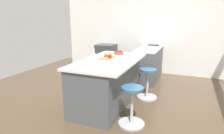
{
  "coord_description": "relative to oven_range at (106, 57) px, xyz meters",
  "views": [
    {
      "loc": [
        3.41,
        1.27,
        1.74
      ],
      "look_at": [
        -0.02,
        -0.12,
        0.8
      ],
      "focal_mm": 31.0,
      "sensor_mm": 36.0,
      "label": 1
    }
  ],
  "objects": [
    {
      "name": "cutting_board",
      "position": [
        2.36,
        1.07,
        0.51
      ],
      "size": [
        0.36,
        0.24,
        0.02
      ],
      "primitive_type": "cube",
      "color": "olive",
      "rests_on": "kitchen_island"
    },
    {
      "name": "apple_green",
      "position": [
        2.28,
        1.0,
        0.56
      ],
      "size": [
        0.08,
        0.08,
        0.08
      ],
      "primitive_type": "sphere",
      "color": "#609E2D",
      "rests_on": "cutting_board"
    },
    {
      "name": "interior_partition_left",
      "position": [
        -0.35,
        1.34,
        1.01
      ],
      "size": [
        0.12,
        5.79,
        2.89
      ],
      "color": "silver",
      "rests_on": "ground_plane"
    },
    {
      "name": "oven_range",
      "position": [
        0.0,
        0.0,
        0.0
      ],
      "size": [
        0.6,
        0.61,
        0.87
      ],
      "color": "#38383D",
      "rests_on": "ground_plane"
    },
    {
      "name": "kitchen_island",
      "position": [
        2.47,
        1.12,
        0.04
      ],
      "size": [
        1.92,
        1.04,
        0.94
      ],
      "color": "#4C5156",
      "rests_on": "ground_plane"
    },
    {
      "name": "fruit_bowl",
      "position": [
        1.84,
        1.13,
        0.54
      ],
      "size": [
        0.21,
        0.21,
        0.07
      ],
      "color": "#993833",
      "rests_on": "kitchen_island"
    },
    {
      "name": "stool_middle",
      "position": [
        3.07,
        1.81,
        -0.12
      ],
      "size": [
        0.44,
        0.44,
        0.67
      ],
      "color": "#B7B7BC",
      "rests_on": "ground_plane"
    },
    {
      "name": "apple_red",
      "position": [
        2.37,
        1.13,
        0.56
      ],
      "size": [
        0.08,
        0.08,
        0.08
      ],
      "primitive_type": "sphere",
      "color": "red",
      "rests_on": "cutting_board"
    },
    {
      "name": "sink_cabinet",
      "position": [
        -0.0,
        1.53,
        0.02
      ],
      "size": [
        2.37,
        0.6,
        1.18
      ],
      "color": "#4C5156",
      "rests_on": "ground_plane"
    },
    {
      "name": "water_bottle",
      "position": [
        3.05,
        1.12,
        0.62
      ],
      "size": [
        0.06,
        0.06,
        0.31
      ],
      "color": "silver",
      "rests_on": "kitchen_island"
    },
    {
      "name": "stool_by_window",
      "position": [
        1.86,
        1.81,
        -0.12
      ],
      "size": [
        0.44,
        0.44,
        0.67
      ],
      "color": "#B7B7BC",
      "rests_on": "ground_plane"
    },
    {
      "name": "ground_plane",
      "position": [
        2.48,
        1.34,
        -0.44
      ],
      "size": [
        7.53,
        7.53,
        0.0
      ],
      "primitive_type": "plane",
      "color": "brown"
    },
    {
      "name": "apple_yellow",
      "position": [
        2.26,
        1.11,
        0.56
      ],
      "size": [
        0.09,
        0.09,
        0.09
      ],
      "primitive_type": "sphere",
      "color": "gold",
      "rests_on": "cutting_board"
    }
  ]
}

